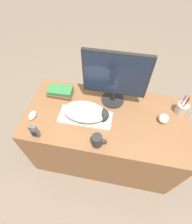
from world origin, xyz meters
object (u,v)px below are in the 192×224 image
object	(u,v)px
keyboard	(85,117)
computer_mouse	(32,115)
cat	(87,112)
pen_cup	(182,108)
baseball	(164,119)
monitor	(115,77)
coffee_mug	(97,141)
phone	(34,132)
book_stack	(60,92)

from	to	relation	value
keyboard	computer_mouse	size ratio (longest dim) A/B	4.73
keyboard	cat	size ratio (longest dim) A/B	1.18
pen_cup	baseball	xyz separation A→B (m)	(-0.15, -0.13, -0.01)
monitor	coffee_mug	xyz separation A→B (m)	(-0.05, -0.45, -0.22)
computer_mouse	monitor	bearing A→B (deg)	25.64
baseball	phone	xyz separation A→B (m)	(-0.95, -0.32, 0.03)
cat	phone	distance (m)	0.42
phone	book_stack	bearing A→B (deg)	83.81
baseball	phone	bearing A→B (deg)	-161.30
cat	baseball	world-z (taller)	cat
baseball	book_stack	bearing A→B (deg)	171.69
monitor	computer_mouse	size ratio (longest dim) A/B	5.59
computer_mouse	coffee_mug	bearing A→B (deg)	-14.28
computer_mouse	keyboard	bearing A→B (deg)	8.70
monitor	computer_mouse	bearing A→B (deg)	-154.36
monitor	pen_cup	distance (m)	0.61
keyboard	monitor	bearing A→B (deg)	50.28
keyboard	monitor	size ratio (longest dim) A/B	0.85
keyboard	monitor	distance (m)	0.40
phone	monitor	bearing A→B (deg)	41.67
computer_mouse	baseball	size ratio (longest dim) A/B	1.16
monitor	coffee_mug	world-z (taller)	monitor
monitor	computer_mouse	xyz separation A→B (m)	(-0.63, -0.30, -0.26)
baseball	book_stack	distance (m)	0.91
baseball	cat	bearing A→B (deg)	-171.61
cat	computer_mouse	bearing A→B (deg)	-171.60
coffee_mug	pen_cup	world-z (taller)	pen_cup
phone	book_stack	size ratio (longest dim) A/B	0.61
computer_mouse	phone	size ratio (longest dim) A/B	0.67
baseball	pen_cup	bearing A→B (deg)	40.87
monitor	baseball	size ratio (longest dim) A/B	6.50
keyboard	pen_cup	xyz separation A→B (m)	(0.77, 0.22, 0.04)
monitor	computer_mouse	world-z (taller)	monitor
keyboard	book_stack	bearing A→B (deg)	141.79
coffee_mug	baseball	xyz separation A→B (m)	(0.48, 0.30, -0.02)
coffee_mug	baseball	world-z (taller)	coffee_mug
cat	coffee_mug	xyz separation A→B (m)	(0.12, -0.21, -0.03)
monitor	phone	bearing A→B (deg)	-138.33
cat	book_stack	distance (m)	0.37
computer_mouse	cat	bearing A→B (deg)	8.40
monitor	phone	distance (m)	0.73
phone	book_stack	xyz separation A→B (m)	(0.05, 0.45, -0.04)
keyboard	coffee_mug	world-z (taller)	coffee_mug
cat	pen_cup	size ratio (longest dim) A/B	1.70
pen_cup	phone	size ratio (longest dim) A/B	1.58
book_stack	monitor	bearing A→B (deg)	1.62
cat	baseball	size ratio (longest dim) A/B	4.64
coffee_mug	phone	bearing A→B (deg)	-177.43
monitor	computer_mouse	distance (m)	0.74
keyboard	baseball	bearing A→B (deg)	8.18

